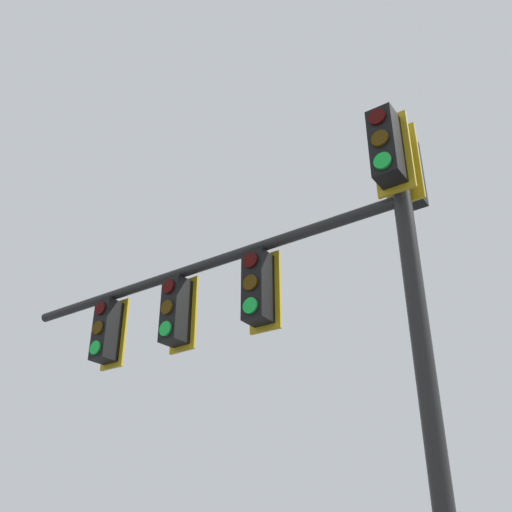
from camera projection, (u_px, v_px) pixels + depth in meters
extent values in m
cylinder|color=black|center=(432.00, 421.00, 5.45)|extent=(0.20, 0.20, 6.55)
cylinder|color=black|center=(189.00, 270.00, 8.12)|extent=(2.85, 5.59, 0.14)
cube|color=black|center=(386.00, 146.00, 6.59)|extent=(0.40, 0.40, 0.90)
cube|color=#B29319|center=(392.00, 154.00, 6.71)|extent=(0.23, 0.41, 1.04)
cylinder|color=#360503|center=(377.00, 117.00, 6.61)|extent=(0.12, 0.19, 0.20)
cylinder|color=#3C2703|center=(380.00, 138.00, 6.47)|extent=(0.12, 0.19, 0.20)
cylinder|color=green|center=(383.00, 161.00, 6.33)|extent=(0.12, 0.19, 0.20)
cube|color=black|center=(407.00, 172.00, 7.02)|extent=(0.40, 0.40, 0.90)
cube|color=#B29319|center=(401.00, 165.00, 6.90)|extent=(0.23, 0.41, 1.04)
cylinder|color=#360503|center=(409.00, 158.00, 7.28)|extent=(0.12, 0.19, 0.20)
cylinder|color=#3C2703|center=(412.00, 179.00, 7.15)|extent=(0.12, 0.19, 0.20)
cylinder|color=green|center=(416.00, 200.00, 7.01)|extent=(0.12, 0.19, 0.20)
cube|color=black|center=(258.00, 287.00, 7.29)|extent=(0.41, 0.41, 0.90)
cube|color=#B29319|center=(265.00, 292.00, 7.41)|extent=(0.24, 0.41, 1.04)
cylinder|color=#360503|center=(250.00, 260.00, 7.30)|extent=(0.12, 0.19, 0.20)
cylinder|color=#3C2703|center=(250.00, 283.00, 7.17)|extent=(0.12, 0.19, 0.20)
cylinder|color=green|center=(250.00, 306.00, 7.03)|extent=(0.12, 0.19, 0.20)
cube|color=black|center=(176.00, 311.00, 7.97)|extent=(0.40, 0.40, 0.90)
cube|color=#B29319|center=(184.00, 315.00, 8.09)|extent=(0.22, 0.42, 1.04)
cylinder|color=#360503|center=(169.00, 286.00, 7.99)|extent=(0.11, 0.19, 0.20)
cylinder|color=#3C2703|center=(167.00, 307.00, 7.85)|extent=(0.11, 0.19, 0.20)
cylinder|color=green|center=(165.00, 329.00, 7.72)|extent=(0.11, 0.19, 0.20)
cube|color=black|center=(107.00, 331.00, 8.65)|extent=(0.40, 0.40, 0.90)
cube|color=#B29319|center=(115.00, 334.00, 8.78)|extent=(0.23, 0.41, 1.04)
cylinder|color=#360503|center=(100.00, 308.00, 8.67)|extent=(0.12, 0.19, 0.20)
cylinder|color=#3C2703|center=(98.00, 328.00, 8.53)|extent=(0.12, 0.19, 0.20)
cylinder|color=green|center=(95.00, 348.00, 8.39)|extent=(0.12, 0.19, 0.20)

